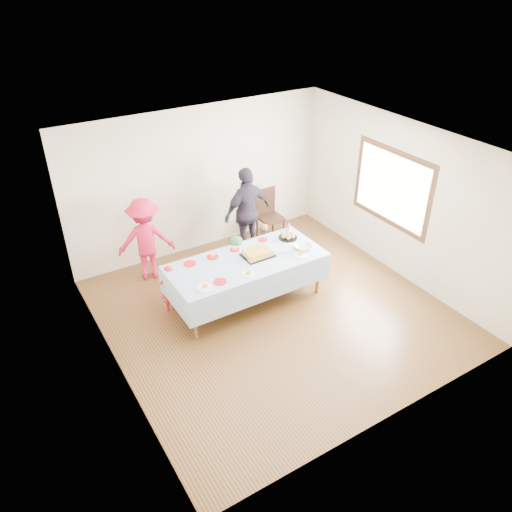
{
  "coord_description": "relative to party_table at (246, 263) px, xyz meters",
  "views": [
    {
      "loc": [
        -3.54,
        -5.23,
        4.93
      ],
      "look_at": [
        -0.15,
        0.3,
        0.93
      ],
      "focal_mm": 35.0,
      "sensor_mm": 36.0,
      "label": 1
    }
  ],
  "objects": [
    {
      "name": "room_walls",
      "position": [
        0.27,
        -0.48,
        1.05
      ],
      "size": [
        5.04,
        5.04,
        2.72
      ],
      "color": "beige",
      "rests_on": "ground"
    },
    {
      "name": "ground",
      "position": [
        0.21,
        -0.49,
        -0.72
      ],
      "size": [
        5.0,
        5.0,
        0.0
      ],
      "primitive_type": "plane",
      "color": "#4A2D15",
      "rests_on": "ground"
    },
    {
      "name": "birthday_cake",
      "position": [
        0.22,
        0.02,
        0.1
      ],
      "size": [
        0.48,
        0.37,
        0.09
      ],
      "color": "black",
      "rests_on": "party_table"
    },
    {
      "name": "toddler_right",
      "position": [
        0.84,
        0.85,
        -0.33
      ],
      "size": [
        0.42,
        0.34,
        0.79
      ],
      "primitive_type": "imported",
      "rotation": [
        0.0,
        0.0,
        3.03
      ],
      "color": "tan",
      "rests_on": "ground"
    },
    {
      "name": "fork_pile",
      "position": [
        0.64,
        -0.13,
        0.09
      ],
      "size": [
        0.24,
        0.18,
        0.07
      ],
      "primitive_type": null,
      "color": "white",
      "rests_on": "party_table"
    },
    {
      "name": "plate_red_far_b",
      "position": [
        -0.41,
        0.36,
        0.06
      ],
      "size": [
        0.19,
        0.19,
        0.01
      ],
      "primitive_type": "cylinder",
      "color": "red",
      "rests_on": "party_table"
    },
    {
      "name": "adult_right",
      "position": [
        0.8,
        1.33,
        0.12
      ],
      "size": [
        1.04,
        0.55,
        1.7
      ],
      "primitive_type": "imported",
      "rotation": [
        0.0,
        0.0,
        3.29
      ],
      "color": "#2F2838",
      "rests_on": "ground"
    },
    {
      "name": "party_table",
      "position": [
        0.0,
        0.0,
        0.0
      ],
      "size": [
        2.5,
        1.1,
        0.78
      ],
      "color": "brown",
      "rests_on": "ground"
    },
    {
      "name": "party_hat",
      "position": [
        1.13,
        0.46,
        0.13
      ],
      "size": [
        0.09,
        0.09,
        0.16
      ],
      "primitive_type": "cone",
      "color": "silver",
      "rests_on": "party_table"
    },
    {
      "name": "plate_white_left",
      "position": [
        -0.89,
        -0.33,
        0.06
      ],
      "size": [
        0.24,
        0.24,
        0.01
      ],
      "primitive_type": "cylinder",
      "color": "white",
      "rests_on": "party_table"
    },
    {
      "name": "punch_bowl",
      "position": [
        0.96,
        -0.19,
        0.09
      ],
      "size": [
        0.28,
        0.28,
        0.07
      ],
      "primitive_type": "imported",
      "color": "silver",
      "rests_on": "party_table"
    },
    {
      "name": "rolls_tray",
      "position": [
        0.95,
        0.24,
        0.1
      ],
      "size": [
        0.32,
        0.32,
        0.1
      ],
      "color": "black",
      "rests_on": "party_table"
    },
    {
      "name": "toddler_left",
      "position": [
        -1.15,
        0.41,
        -0.31
      ],
      "size": [
        0.33,
        0.24,
        0.84
      ],
      "primitive_type": "imported",
      "rotation": [
        0.0,
        0.0,
        3.01
      ],
      "color": "red",
      "rests_on": "ground"
    },
    {
      "name": "plate_red_far_d",
      "position": [
        0.55,
        0.4,
        0.06
      ],
      "size": [
        0.16,
        0.16,
        0.01
      ],
      "primitive_type": "cylinder",
      "color": "red",
      "rests_on": "party_table"
    },
    {
      "name": "plate_red_far_a",
      "position": [
        -0.8,
        0.36,
        0.06
      ],
      "size": [
        0.2,
        0.2,
        0.01
      ],
      "primitive_type": "cylinder",
      "color": "red",
      "rests_on": "party_table"
    },
    {
      "name": "adult_left",
      "position": [
        -1.09,
        1.51,
        0.02
      ],
      "size": [
        1.08,
        0.8,
        1.49
      ],
      "primitive_type": "imported",
      "rotation": [
        0.0,
        0.0,
        2.85
      ],
      "color": "#D81B43",
      "rests_on": "ground"
    },
    {
      "name": "plate_white_mid",
      "position": [
        -0.18,
        -0.37,
        0.06
      ],
      "size": [
        0.2,
        0.2,
        0.01
      ],
      "primitive_type": "cylinder",
      "color": "white",
      "rests_on": "party_table"
    },
    {
      "name": "plate_red_near",
      "position": [
        -0.63,
        -0.32,
        0.06
      ],
      "size": [
        0.2,
        0.2,
        0.01
      ],
      "primitive_type": "cylinder",
      "color": "red",
      "rests_on": "party_table"
    },
    {
      "name": "toddler_mid",
      "position": [
        0.13,
        0.55,
        -0.28
      ],
      "size": [
        0.51,
        0.43,
        0.89
      ],
      "primitive_type": "imported",
      "rotation": [
        0.0,
        0.0,
        3.52
      ],
      "color": "#267232",
      "rests_on": "ground"
    },
    {
      "name": "dining_chair",
      "position": [
        1.43,
        1.6,
        -0.16
      ],
      "size": [
        0.44,
        0.44,
        1.02
      ],
      "rotation": [
        0.0,
        0.0,
        -0.0
      ],
      "color": "black",
      "rests_on": "ground"
    },
    {
      "name": "plate_white_right",
      "position": [
        0.81,
        -0.32,
        0.06
      ],
      "size": [
        0.23,
        0.23,
        0.01
      ],
      "primitive_type": "cylinder",
      "color": "white",
      "rests_on": "party_table"
    },
    {
      "name": "plate_red_far_c",
      "position": [
        -0.01,
        0.37,
        0.06
      ],
      "size": [
        0.16,
        0.16,
        0.01
      ],
      "primitive_type": "cylinder",
      "color": "red",
      "rests_on": "party_table"
    }
  ]
}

